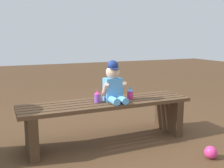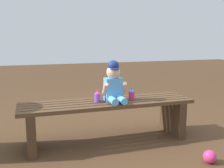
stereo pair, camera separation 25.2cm
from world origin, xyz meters
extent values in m
plane|color=#4C331E|center=(0.00, 0.00, 0.00)|extent=(16.00, 16.00, 0.00)
cube|color=#513823|center=(0.00, -0.17, 0.40)|extent=(1.71, 0.07, 0.04)
cube|color=#513823|center=(0.00, -0.09, 0.40)|extent=(1.71, 0.07, 0.04)
cube|color=#513823|center=(0.00, 0.00, 0.40)|extent=(1.71, 0.07, 0.04)
cube|color=#513823|center=(0.00, 0.09, 0.40)|extent=(1.71, 0.07, 0.04)
cube|color=#513823|center=(0.00, 0.17, 0.40)|extent=(1.71, 0.07, 0.04)
cube|color=#452F1E|center=(-0.74, 0.00, 0.19)|extent=(0.08, 0.42, 0.38)
cube|color=#452F1E|center=(0.74, 0.00, 0.19)|extent=(0.08, 0.42, 0.38)
cube|color=#59A5E5|center=(0.06, 0.00, 0.53)|extent=(0.17, 0.12, 0.23)
sphere|color=beige|center=(0.06, 0.00, 0.70)|extent=(0.14, 0.14, 0.14)
cylinder|color=navy|center=(0.06, -0.04, 0.74)|extent=(0.09, 0.09, 0.01)
sphere|color=navy|center=(0.06, 0.00, 0.77)|extent=(0.11, 0.11, 0.11)
cylinder|color=#5DAEF0|center=(0.01, -0.12, 0.45)|extent=(0.07, 0.16, 0.07)
cylinder|color=#5DAEF0|center=(0.10, -0.12, 0.45)|extent=(0.07, 0.16, 0.07)
cylinder|color=beige|center=(-0.03, -0.03, 0.55)|extent=(0.04, 0.12, 0.14)
cylinder|color=beige|center=(0.15, -0.03, 0.55)|extent=(0.04, 0.12, 0.14)
cylinder|color=#8C4CCC|center=(-0.10, 0.00, 0.46)|extent=(0.06, 0.06, 0.08)
cone|color=#E5337F|center=(-0.10, 0.00, 0.51)|extent=(0.06, 0.06, 0.03)
cylinder|color=#E5337F|center=(-0.10, 0.00, 0.53)|extent=(0.01, 0.01, 0.02)
cylinder|color=#E5337F|center=(0.25, 0.00, 0.46)|extent=(0.06, 0.06, 0.08)
cone|color=#338CE5|center=(0.25, 0.00, 0.51)|extent=(0.06, 0.06, 0.03)
cylinder|color=#338CE5|center=(0.25, 0.00, 0.53)|extent=(0.01, 0.01, 0.02)
sphere|color=#E5337F|center=(0.68, -0.71, 0.06)|extent=(0.11, 0.11, 0.11)
camera|label=1|loc=(-0.96, -2.33, 1.04)|focal=41.99mm
camera|label=2|loc=(-0.72, -2.42, 1.04)|focal=41.99mm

